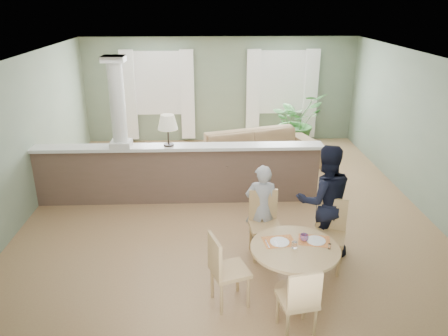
{
  "coord_description": "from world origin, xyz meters",
  "views": [
    {
      "loc": [
        -0.34,
        -7.31,
        3.61
      ],
      "look_at": [
        -0.1,
        -1.0,
        1.13
      ],
      "focal_mm": 35.0,
      "sensor_mm": 36.0,
      "label": 1
    }
  ],
  "objects_px": {
    "chair_far_boy": "(264,220)",
    "chair_side": "(224,268)",
    "chair_far_man": "(329,230)",
    "man_person": "(324,201)",
    "dining_table": "(295,256)",
    "sofa": "(257,151)",
    "houseplant": "(296,121)",
    "chair_near": "(300,299)",
    "child_person": "(262,207)"
  },
  "relations": [
    {
      "from": "chair_far_boy",
      "to": "chair_side",
      "type": "distance_m",
      "value": 1.33
    },
    {
      "from": "chair_far_man",
      "to": "man_person",
      "type": "relative_size",
      "value": 0.58
    },
    {
      "from": "dining_table",
      "to": "chair_far_boy",
      "type": "height_order",
      "value": "chair_far_boy"
    },
    {
      "from": "sofa",
      "to": "chair_far_boy",
      "type": "relative_size",
      "value": 2.84
    },
    {
      "from": "sofa",
      "to": "chair_far_man",
      "type": "relative_size",
      "value": 2.82
    },
    {
      "from": "houseplant",
      "to": "man_person",
      "type": "relative_size",
      "value": 0.84
    },
    {
      "from": "chair_far_boy",
      "to": "man_person",
      "type": "distance_m",
      "value": 0.92
    },
    {
      "from": "chair_far_boy",
      "to": "chair_side",
      "type": "xyz_separation_m",
      "value": [
        -0.64,
        -1.16,
        -0.01
      ]
    },
    {
      "from": "chair_near",
      "to": "chair_far_boy",
      "type": "bearing_deg",
      "value": -94.43
    },
    {
      "from": "chair_near",
      "to": "dining_table",
      "type": "bearing_deg",
      "value": -106.85
    },
    {
      "from": "dining_table",
      "to": "man_person",
      "type": "height_order",
      "value": "man_person"
    },
    {
      "from": "houseplant",
      "to": "chair_far_man",
      "type": "xyz_separation_m",
      "value": [
        -0.53,
        -5.18,
        -0.17
      ]
    },
    {
      "from": "child_person",
      "to": "man_person",
      "type": "relative_size",
      "value": 0.79
    },
    {
      "from": "chair_near",
      "to": "child_person",
      "type": "bearing_deg",
      "value": -94.18
    },
    {
      "from": "man_person",
      "to": "chair_near",
      "type": "bearing_deg",
      "value": 65.04
    },
    {
      "from": "chair_side",
      "to": "chair_near",
      "type": "bearing_deg",
      "value": -143.78
    },
    {
      "from": "dining_table",
      "to": "chair_far_boy",
      "type": "xyz_separation_m",
      "value": [
        -0.27,
        0.97,
        -0.0
      ]
    },
    {
      "from": "chair_far_boy",
      "to": "chair_far_man",
      "type": "height_order",
      "value": "chair_far_man"
    },
    {
      "from": "sofa",
      "to": "houseplant",
      "type": "relative_size",
      "value": 1.94
    },
    {
      "from": "sofa",
      "to": "chair_side",
      "type": "bearing_deg",
      "value": -118.94
    },
    {
      "from": "sofa",
      "to": "chair_near",
      "type": "relative_size",
      "value": 3.12
    },
    {
      "from": "chair_far_boy",
      "to": "chair_far_man",
      "type": "bearing_deg",
      "value": -25.2
    },
    {
      "from": "chair_near",
      "to": "child_person",
      "type": "xyz_separation_m",
      "value": [
        -0.2,
        1.91,
        0.18
      ]
    },
    {
      "from": "dining_table",
      "to": "chair_far_man",
      "type": "height_order",
      "value": "chair_far_man"
    },
    {
      "from": "child_person",
      "to": "man_person",
      "type": "bearing_deg",
      "value": 173.7
    },
    {
      "from": "houseplant",
      "to": "child_person",
      "type": "distance_m",
      "value": 4.89
    },
    {
      "from": "dining_table",
      "to": "chair_near",
      "type": "relative_size",
      "value": 1.26
    },
    {
      "from": "chair_far_boy",
      "to": "chair_side",
      "type": "bearing_deg",
      "value": -122.83
    },
    {
      "from": "dining_table",
      "to": "child_person",
      "type": "xyz_separation_m",
      "value": [
        -0.29,
        1.13,
        0.13
      ]
    },
    {
      "from": "chair_near",
      "to": "chair_side",
      "type": "bearing_deg",
      "value": -45.93
    },
    {
      "from": "man_person",
      "to": "sofa",
      "type": "bearing_deg",
      "value": -83.89
    },
    {
      "from": "sofa",
      "to": "child_person",
      "type": "distance_m",
      "value": 3.36
    },
    {
      "from": "chair_near",
      "to": "chair_far_man",
      "type": "bearing_deg",
      "value": -126.72
    },
    {
      "from": "sofa",
      "to": "chair_far_boy",
      "type": "bearing_deg",
      "value": -112.33
    },
    {
      "from": "chair_far_man",
      "to": "chair_near",
      "type": "distance_m",
      "value": 1.58
    },
    {
      "from": "dining_table",
      "to": "chair_near",
      "type": "distance_m",
      "value": 0.79
    },
    {
      "from": "sofa",
      "to": "chair_side",
      "type": "height_order",
      "value": "chair_side"
    },
    {
      "from": "chair_near",
      "to": "man_person",
      "type": "distance_m",
      "value": 1.9
    },
    {
      "from": "houseplant",
      "to": "chair_side",
      "type": "height_order",
      "value": "houseplant"
    },
    {
      "from": "chair_far_boy",
      "to": "man_person",
      "type": "height_order",
      "value": "man_person"
    },
    {
      "from": "dining_table",
      "to": "chair_side",
      "type": "height_order",
      "value": "chair_side"
    },
    {
      "from": "sofa",
      "to": "houseplant",
      "type": "height_order",
      "value": "houseplant"
    },
    {
      "from": "houseplant",
      "to": "chair_near",
      "type": "height_order",
      "value": "houseplant"
    },
    {
      "from": "chair_far_boy",
      "to": "chair_far_man",
      "type": "distance_m",
      "value": 0.94
    },
    {
      "from": "chair_far_boy",
      "to": "child_person",
      "type": "relative_size",
      "value": 0.73
    },
    {
      "from": "chair_near",
      "to": "chair_side",
      "type": "distance_m",
      "value": 1.0
    },
    {
      "from": "chair_near",
      "to": "man_person",
      "type": "bearing_deg",
      "value": -121.72
    },
    {
      "from": "chair_side",
      "to": "man_person",
      "type": "height_order",
      "value": "man_person"
    },
    {
      "from": "sofa",
      "to": "child_person",
      "type": "height_order",
      "value": "child_person"
    },
    {
      "from": "chair_side",
      "to": "chair_far_boy",
      "type": "bearing_deg",
      "value": -46.83
    }
  ]
}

